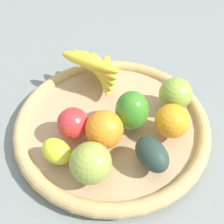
{
  "coord_description": "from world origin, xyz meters",
  "views": [
    {
      "loc": [
        -0.4,
        -0.06,
        0.51
      ],
      "look_at": [
        0.0,
        0.0,
        0.06
      ],
      "focal_mm": 43.57,
      "sensor_mm": 36.0,
      "label": 1
    }
  ],
  "objects_px": {
    "banana_bunch": "(98,68)",
    "apple_1": "(91,163)",
    "lemon_0": "(57,151)",
    "apple_2": "(73,123)",
    "orange_1": "(172,121)",
    "avocado": "(152,154)",
    "apple_0": "(175,94)",
    "bell_pepper": "(132,111)",
    "orange_0": "(104,129)"
  },
  "relations": [
    {
      "from": "lemon_0",
      "to": "avocado",
      "type": "bearing_deg",
      "value": -85.0
    },
    {
      "from": "apple_0",
      "to": "orange_1",
      "type": "distance_m",
      "value": 0.08
    },
    {
      "from": "avocado",
      "to": "apple_1",
      "type": "distance_m",
      "value": 0.12
    },
    {
      "from": "apple_1",
      "to": "apple_0",
      "type": "bearing_deg",
      "value": -36.98
    },
    {
      "from": "avocado",
      "to": "lemon_0",
      "type": "relative_size",
      "value": 1.27
    },
    {
      "from": "banana_bunch",
      "to": "lemon_0",
      "type": "distance_m",
      "value": 0.25
    },
    {
      "from": "apple_0",
      "to": "bell_pepper",
      "type": "distance_m",
      "value": 0.12
    },
    {
      "from": "apple_2",
      "to": "bell_pepper",
      "type": "xyz_separation_m",
      "value": [
        0.04,
        -0.12,
        0.01
      ]
    },
    {
      "from": "apple_0",
      "to": "avocado",
      "type": "relative_size",
      "value": 0.93
    },
    {
      "from": "avocado",
      "to": "lemon_0",
      "type": "xyz_separation_m",
      "value": [
        -0.02,
        0.18,
        -0.0
      ]
    },
    {
      "from": "lemon_0",
      "to": "bell_pepper",
      "type": "bearing_deg",
      "value": -51.51
    },
    {
      "from": "avocado",
      "to": "apple_0",
      "type": "bearing_deg",
      "value": -15.42
    },
    {
      "from": "apple_2",
      "to": "lemon_0",
      "type": "bearing_deg",
      "value": 164.23
    },
    {
      "from": "orange_1",
      "to": "orange_0",
      "type": "bearing_deg",
      "value": 107.88
    },
    {
      "from": "apple_0",
      "to": "apple_1",
      "type": "bearing_deg",
      "value": 143.02
    },
    {
      "from": "apple_0",
      "to": "apple_2",
      "type": "relative_size",
      "value": 1.11
    },
    {
      "from": "apple_2",
      "to": "orange_0",
      "type": "xyz_separation_m",
      "value": [
        -0.01,
        -0.07,
        0.01
      ]
    },
    {
      "from": "banana_bunch",
      "to": "apple_1",
      "type": "distance_m",
      "value": 0.27
    },
    {
      "from": "orange_0",
      "to": "orange_1",
      "type": "relative_size",
      "value": 1.08
    },
    {
      "from": "apple_1",
      "to": "bell_pepper",
      "type": "relative_size",
      "value": 0.88
    },
    {
      "from": "avocado",
      "to": "orange_0",
      "type": "distance_m",
      "value": 0.11
    },
    {
      "from": "apple_0",
      "to": "orange_0",
      "type": "bearing_deg",
      "value": 131.27
    },
    {
      "from": "lemon_0",
      "to": "apple_1",
      "type": "bearing_deg",
      "value": -109.48
    },
    {
      "from": "apple_2",
      "to": "banana_bunch",
      "type": "height_order",
      "value": "banana_bunch"
    },
    {
      "from": "avocado",
      "to": "apple_2",
      "type": "xyz_separation_m",
      "value": [
        0.05,
        0.17,
        0.01
      ]
    },
    {
      "from": "avocado",
      "to": "orange_0",
      "type": "xyz_separation_m",
      "value": [
        0.04,
        0.1,
        0.01
      ]
    },
    {
      "from": "avocado",
      "to": "banana_bunch",
      "type": "relative_size",
      "value": 0.51
    },
    {
      "from": "bell_pepper",
      "to": "orange_0",
      "type": "bearing_deg",
      "value": -54.37
    },
    {
      "from": "avocado",
      "to": "orange_1",
      "type": "height_order",
      "value": "orange_1"
    },
    {
      "from": "apple_1",
      "to": "lemon_0",
      "type": "height_order",
      "value": "apple_1"
    },
    {
      "from": "apple_0",
      "to": "avocado",
      "type": "distance_m",
      "value": 0.17
    },
    {
      "from": "orange_0",
      "to": "bell_pepper",
      "type": "bearing_deg",
      "value": -43.14
    },
    {
      "from": "orange_0",
      "to": "apple_1",
      "type": "height_order",
      "value": "same"
    },
    {
      "from": "avocado",
      "to": "apple_2",
      "type": "height_order",
      "value": "apple_2"
    },
    {
      "from": "avocado",
      "to": "apple_1",
      "type": "height_order",
      "value": "apple_1"
    },
    {
      "from": "avocado",
      "to": "lemon_0",
      "type": "bearing_deg",
      "value": 95.0
    },
    {
      "from": "apple_1",
      "to": "bell_pepper",
      "type": "xyz_separation_m",
      "value": [
        0.14,
        -0.06,
        0.01
      ]
    },
    {
      "from": "apple_0",
      "to": "lemon_0",
      "type": "xyz_separation_m",
      "value": [
        -0.18,
        0.23,
        -0.01
      ]
    },
    {
      "from": "apple_2",
      "to": "orange_1",
      "type": "relative_size",
      "value": 0.93
    },
    {
      "from": "orange_0",
      "to": "apple_1",
      "type": "bearing_deg",
      "value": 171.51
    },
    {
      "from": "apple_0",
      "to": "apple_1",
      "type": "xyz_separation_m",
      "value": [
        -0.21,
        0.16,
        0.0
      ]
    },
    {
      "from": "orange_1",
      "to": "apple_1",
      "type": "xyz_separation_m",
      "value": [
        -0.12,
        0.15,
        0.0
      ]
    },
    {
      "from": "banana_bunch",
      "to": "orange_1",
      "type": "bearing_deg",
      "value": -128.15
    },
    {
      "from": "lemon_0",
      "to": "apple_2",
      "type": "bearing_deg",
      "value": -15.77
    },
    {
      "from": "orange_0",
      "to": "lemon_0",
      "type": "distance_m",
      "value": 0.1
    },
    {
      "from": "banana_bunch",
      "to": "bell_pepper",
      "type": "distance_m",
      "value": 0.17
    },
    {
      "from": "apple_0",
      "to": "avocado",
      "type": "xyz_separation_m",
      "value": [
        -0.17,
        0.05,
        -0.01
      ]
    },
    {
      "from": "orange_0",
      "to": "apple_0",
      "type": "bearing_deg",
      "value": -48.73
    },
    {
      "from": "apple_0",
      "to": "apple_1",
      "type": "height_order",
      "value": "apple_1"
    },
    {
      "from": "apple_2",
      "to": "avocado",
      "type": "bearing_deg",
      "value": -106.43
    }
  ]
}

